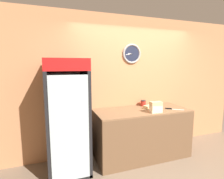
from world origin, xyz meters
The scene contains 9 objects.
wall_back centered at (0.00, 1.32, 1.36)m, with size 5.20×0.10×2.70m.
prep_counter centered at (0.00, 0.91, 0.46)m, with size 1.77×0.72×0.92m.
beverage_cooler centered at (-1.37, 0.95, 1.00)m, with size 0.65×0.73×1.85m.
sandwich_stack_bottom centered at (0.14, 0.67, 0.95)m, with size 0.21×0.11×0.06m.
sandwich_stack_middle centered at (0.14, 0.67, 1.01)m, with size 0.22×0.11×0.06m.
sandwich_stack_top centered at (0.14, 0.67, 1.08)m, with size 0.21×0.11×0.06m.
sandwich_flat_left centered at (0.17, 0.98, 0.94)m, with size 0.23×0.19×0.06m.
chefs_knife centered at (0.55, 0.77, 0.92)m, with size 0.30×0.22×0.02m.
condiment_jar centered at (0.17, 1.19, 0.97)m, with size 0.11×0.11×0.12m.
Camera 1 is at (-1.59, -1.91, 1.75)m, focal length 28.00 mm.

